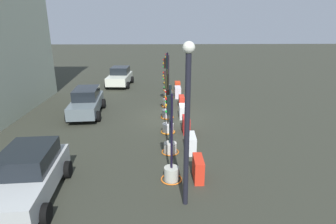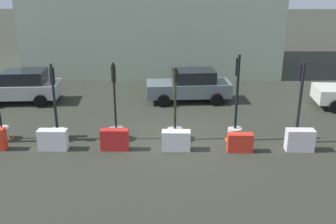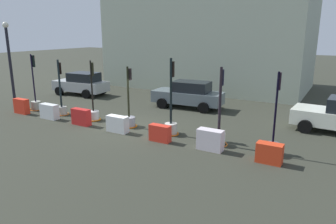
% 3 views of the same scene
% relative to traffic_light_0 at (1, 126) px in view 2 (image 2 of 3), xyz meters
% --- Properties ---
extents(ground_plane, '(120.00, 120.00, 0.00)m').
position_rel_traffic_light_0_xyz_m(ground_plane, '(7.39, -0.14, -0.59)').
color(ground_plane, '#303228').
extents(traffic_light_0, '(0.84, 0.84, 3.49)m').
position_rel_traffic_light_0_xyz_m(traffic_light_0, '(0.00, 0.00, 0.00)').
color(traffic_light_0, '#B5B8A8').
rests_on(traffic_light_0, ground_plane).
extents(traffic_light_1, '(0.83, 0.83, 3.27)m').
position_rel_traffic_light_0_xyz_m(traffic_light_1, '(2.37, -0.03, -0.01)').
color(traffic_light_1, beige).
rests_on(traffic_light_1, ground_plane).
extents(traffic_light_2, '(0.80, 0.80, 3.33)m').
position_rel_traffic_light_0_xyz_m(traffic_light_2, '(4.85, 0.00, -0.09)').
color(traffic_light_2, silver).
rests_on(traffic_light_2, ground_plane).
extents(traffic_light_3, '(0.84, 0.84, 3.14)m').
position_rel_traffic_light_0_xyz_m(traffic_light_3, '(7.33, -0.01, -0.05)').
color(traffic_light_3, '#AAA8B2').
rests_on(traffic_light_3, ground_plane).
extents(traffic_light_4, '(0.78, 0.78, 3.67)m').
position_rel_traffic_light_0_xyz_m(traffic_light_4, '(9.84, -0.03, 0.12)').
color(traffic_light_4, beige).
rests_on(traffic_light_4, ground_plane).
extents(traffic_light_5, '(0.82, 0.82, 3.42)m').
position_rel_traffic_light_0_xyz_m(traffic_light_5, '(12.36, -0.23, 0.04)').
color(traffic_light_5, silver).
rests_on(traffic_light_5, ground_plane).
extents(construction_barrier_1, '(1.15, 0.45, 0.84)m').
position_rel_traffic_light_0_xyz_m(construction_barrier_1, '(2.46, -1.02, -0.17)').
color(construction_barrier_1, silver).
rests_on(construction_barrier_1, ground_plane).
extents(construction_barrier_2, '(1.11, 0.38, 0.87)m').
position_rel_traffic_light_0_xyz_m(construction_barrier_2, '(4.92, -1.02, -0.15)').
color(construction_barrier_2, red).
rests_on(construction_barrier_2, ground_plane).
extents(construction_barrier_3, '(1.13, 0.45, 0.81)m').
position_rel_traffic_light_0_xyz_m(construction_barrier_3, '(7.37, -1.01, -0.18)').
color(construction_barrier_3, white).
rests_on(construction_barrier_3, ground_plane).
extents(construction_barrier_4, '(0.99, 0.39, 0.76)m').
position_rel_traffic_light_0_xyz_m(construction_barrier_4, '(9.89, -1.13, -0.21)').
color(construction_barrier_4, red).
rests_on(construction_barrier_4, ground_plane).
extents(construction_barrier_5, '(1.09, 0.48, 0.89)m').
position_rel_traffic_light_0_xyz_m(construction_barrier_5, '(12.27, -0.99, -0.15)').
color(construction_barrier_5, silver).
rests_on(construction_barrier_5, ground_plane).
extents(car_grey_saloon, '(4.65, 2.34, 1.74)m').
position_rel_traffic_light_0_xyz_m(car_grey_saloon, '(8.15, 5.29, 0.28)').
color(car_grey_saloon, slate).
rests_on(car_grey_saloon, ground_plane).
extents(car_silver_hatchback, '(4.42, 2.41, 1.75)m').
position_rel_traffic_light_0_xyz_m(car_silver_hatchback, '(-0.98, 5.00, 0.29)').
color(car_silver_hatchback, '#B2B6B6').
rests_on(car_silver_hatchback, ground_plane).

